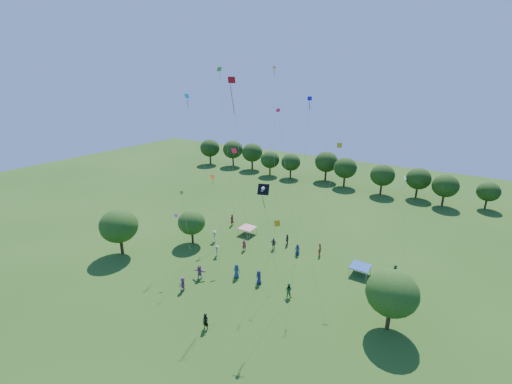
% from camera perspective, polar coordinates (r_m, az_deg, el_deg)
% --- Properties ---
extents(ground, '(160.00, 160.00, 0.00)m').
position_cam_1_polar(ground, '(32.37, -15.02, -25.99)').
color(ground, '#30571A').
extents(near_tree_west, '(4.87, 4.87, 6.27)m').
position_cam_1_polar(near_tree_west, '(48.10, -21.89, -5.25)').
color(near_tree_west, '#422B19').
rests_on(near_tree_west, ground).
extents(near_tree_north, '(3.80, 3.80, 4.88)m').
position_cam_1_polar(near_tree_north, '(48.76, -10.69, -5.00)').
color(near_tree_north, '#422B19').
rests_on(near_tree_north, ground).
extents(near_tree_east, '(4.69, 4.69, 6.01)m').
position_cam_1_polar(near_tree_east, '(34.48, 21.74, -15.37)').
color(near_tree_east, '#422B19').
rests_on(near_tree_east, ground).
extents(treeline, '(88.01, 8.77, 6.77)m').
position_cam_1_polar(treeline, '(75.07, 16.17, 3.72)').
color(treeline, '#422B19').
rests_on(treeline, ground).
extents(tent_red_stripe, '(2.20, 2.20, 1.10)m').
position_cam_1_polar(tent_red_stripe, '(51.42, -1.43, -5.98)').
color(tent_red_stripe, red).
rests_on(tent_red_stripe, ground).
extents(tent_blue, '(2.20, 2.20, 1.10)m').
position_cam_1_polar(tent_blue, '(43.43, 17.02, -11.79)').
color(tent_blue, '#173C95').
rests_on(tent_blue, ground).
extents(man_in_black, '(0.68, 0.49, 1.66)m').
position_cam_1_polar(man_in_black, '(34.34, -8.40, -20.57)').
color(man_in_black, black).
rests_on(man_in_black, ground).
extents(crowd_person_0, '(0.81, 0.54, 1.51)m').
position_cam_1_polar(crowd_person_0, '(46.22, 6.91, -9.49)').
color(crowd_person_0, '#1B2350').
rests_on(crowd_person_0, ground).
extents(crowd_person_1, '(0.68, 0.62, 1.54)m').
position_cam_1_polar(crowd_person_1, '(47.00, -2.00, -8.84)').
color(crowd_person_1, maroon).
rests_on(crowd_person_1, ground).
extents(crowd_person_2, '(0.95, 0.96, 1.78)m').
position_cam_1_polar(crowd_person_2, '(43.95, 22.19, -12.25)').
color(crowd_person_2, '#2A6242').
rests_on(crowd_person_2, ground).
extents(crowd_person_3, '(1.02, 1.06, 1.55)m').
position_cam_1_polar(crowd_person_3, '(45.81, -6.49, -9.72)').
color(crowd_person_3, '#B9A694').
rests_on(crowd_person_3, ground).
extents(crowd_person_4, '(0.60, 1.04, 1.66)m').
position_cam_1_polar(crowd_person_4, '(48.48, 5.22, -7.92)').
color(crowd_person_4, '#433735').
rests_on(crowd_person_4, ground).
extents(crowd_person_5, '(1.21, 1.59, 1.62)m').
position_cam_1_polar(crowd_person_5, '(39.81, -12.12, -14.73)').
color(crowd_person_5, '#A45F92').
rests_on(crowd_person_5, ground).
extents(crowd_person_6, '(0.88, 0.51, 1.74)m').
position_cam_1_polar(crowd_person_6, '(41.17, -3.26, -12.99)').
color(crowd_person_6, navy).
rests_on(crowd_person_6, ground).
extents(crowd_person_7, '(0.55, 0.71, 1.70)m').
position_cam_1_polar(crowd_person_7, '(46.47, 10.61, -9.40)').
color(crowd_person_7, maroon).
rests_on(crowd_person_7, ground).
extents(crowd_person_8, '(0.85, 0.53, 1.62)m').
position_cam_1_polar(crowd_person_8, '(38.18, 5.44, -15.96)').
color(crowd_person_8, '#2F652B').
rests_on(crowd_person_8, ground).
extents(crowd_person_9, '(1.23, 1.01, 1.72)m').
position_cam_1_polar(crowd_person_9, '(49.57, -6.97, -7.32)').
color(crowd_person_9, beige).
rests_on(crowd_person_9, ground).
extents(crowd_person_10, '(1.04, 0.63, 1.65)m').
position_cam_1_polar(crowd_person_10, '(47.23, 2.93, -8.63)').
color(crowd_person_10, '#403533').
rests_on(crowd_person_10, ground).
extents(crowd_person_11, '(1.69, 0.95, 1.71)m').
position_cam_1_polar(crowd_person_11, '(41.46, -9.37, -13.00)').
color(crowd_person_11, '#955782').
rests_on(crowd_person_11, ground).
extents(crowd_person_12, '(0.93, 0.73, 1.67)m').
position_cam_1_polar(crowd_person_12, '(40.05, 0.48, -14.00)').
color(crowd_person_12, navy).
rests_on(crowd_person_12, ground).
extents(crowd_person_13, '(0.53, 0.74, 1.85)m').
position_cam_1_polar(crowd_person_13, '(54.58, -4.03, -4.64)').
color(crowd_person_13, maroon).
rests_on(crowd_person_13, ground).
extents(pirate_kite, '(1.97, 1.76, 11.90)m').
position_cam_1_polar(pirate_kite, '(31.05, 1.28, -0.04)').
color(pirate_kite, black).
extents(red_high_kite, '(3.64, 1.84, 21.17)m').
position_cam_1_polar(red_high_kite, '(37.14, -3.52, 12.53)').
color(red_high_kite, red).
extents(small_kite_0, '(2.98, 0.81, 17.70)m').
position_cam_1_polar(small_kite_0, '(40.83, 4.67, 6.08)').
color(small_kite_0, red).
extents(small_kite_1, '(2.68, 1.31, 8.37)m').
position_cam_1_polar(small_kite_1, '(47.39, -6.99, 1.05)').
color(small_kite_1, '#DF490B').
extents(small_kite_2, '(0.42, 1.38, 22.32)m').
position_cam_1_polar(small_kite_2, '(42.69, 3.07, 9.77)').
color(small_kite_2, gold).
extents(small_kite_3, '(1.71, 2.60, 8.86)m').
position_cam_1_polar(small_kite_3, '(41.11, -11.89, -2.80)').
color(small_kite_3, '#278718').
extents(small_kite_4, '(1.02, 0.52, 19.11)m').
position_cam_1_polar(small_kite_4, '(39.81, 8.29, 8.03)').
color(small_kite_4, '#1612B7').
extents(small_kite_5, '(0.91, 2.89, 6.01)m').
position_cam_1_polar(small_kite_5, '(41.80, -12.64, -5.22)').
color(small_kite_5, '#9B1A9D').
extents(small_kite_6, '(1.31, 0.45, 10.52)m').
position_cam_1_polar(small_kite_6, '(42.57, 23.49, -0.92)').
color(small_kite_6, white).
extents(small_kite_7, '(5.30, 0.64, 19.08)m').
position_cam_1_polar(small_kite_7, '(46.23, -10.11, 10.28)').
color(small_kite_7, '#0B87B0').
extents(small_kite_8, '(1.59, 1.65, 12.45)m').
position_cam_1_polar(small_kite_8, '(44.55, -3.96, 4.46)').
color(small_kite_8, red).
extents(small_kite_9, '(2.03, 1.97, 5.63)m').
position_cam_1_polar(small_kite_9, '(39.20, 3.27, -5.91)').
color(small_kite_9, '#D0910A').
extents(small_kite_10, '(2.89, 0.71, 14.29)m').
position_cam_1_polar(small_kite_10, '(39.80, 12.70, 3.32)').
color(small_kite_10, gold).
extents(small_kite_11, '(1.79, 0.97, 22.41)m').
position_cam_1_polar(small_kite_11, '(49.36, -5.52, 13.95)').
color(small_kite_11, green).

